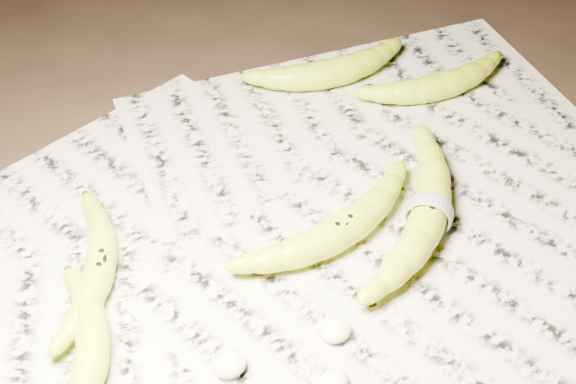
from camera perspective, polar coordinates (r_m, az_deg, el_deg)
name	(u,v)px	position (r m, az deg, el deg)	size (l,w,h in m)	color
ground	(287,242)	(0.86, -0.09, -3.56)	(3.00, 3.00, 0.00)	black
newspaper_patch	(290,257)	(0.84, 0.11, -4.64)	(0.90, 0.70, 0.01)	#B3AC99
banana_left_a	(100,265)	(0.83, -13.26, -5.08)	(0.18, 0.05, 0.03)	#B6C518
banana_left_b	(92,348)	(0.76, -13.78, -10.71)	(0.17, 0.05, 0.03)	#B6C518
banana_center	(342,229)	(0.84, 3.84, -2.61)	(0.21, 0.06, 0.04)	#B6C518
banana_taped	(430,212)	(0.86, 10.05, -1.40)	(0.24, 0.06, 0.04)	#B6C518
banana_upper_a	(441,84)	(1.05, 10.84, 7.58)	(0.18, 0.06, 0.04)	#B6C518
banana_upper_b	(333,70)	(1.05, 3.22, 8.65)	(0.19, 0.06, 0.04)	#B6C518
measuring_tape	(430,212)	(0.86, 10.05, -1.40)	(0.05, 0.05, 0.00)	white
flesh_chunk_a	(229,362)	(0.74, -4.19, -11.99)	(0.03, 0.03, 0.02)	beige
flesh_chunk_b	(334,379)	(0.73, 3.27, -13.13)	(0.03, 0.02, 0.02)	beige
flesh_chunk_c	(336,328)	(0.77, 3.44, -9.64)	(0.03, 0.03, 0.02)	beige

